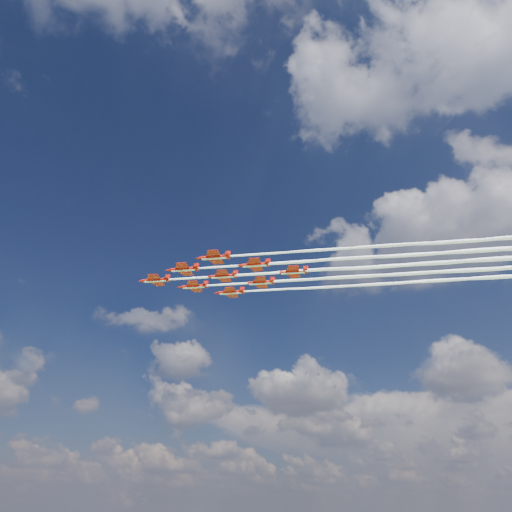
# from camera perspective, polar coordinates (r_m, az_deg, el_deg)

# --- Properties ---
(jet_lead) EXTENTS (143.03, 76.40, 2.57)m
(jet_lead) POSITION_cam_1_polar(r_m,az_deg,el_deg) (154.11, 16.70, -0.99)
(jet_lead) COLOR #BA130A
(jet_row2_port) EXTENTS (143.03, 76.40, 2.57)m
(jet_row2_port) POSITION_cam_1_polar(r_m,az_deg,el_deg) (150.74, 21.05, 0.37)
(jet_row2_port) COLOR #BA130A
(jet_row2_starb) EXTENTS (143.03, 76.40, 2.57)m
(jet_row2_starb) POSITION_cam_1_polar(r_m,az_deg,el_deg) (161.88, 20.22, -1.74)
(jet_row2_starb) COLOR #BA130A
(jet_row3_port) EXTENTS (143.03, 76.40, 2.57)m
(jet_row3_port) POSITION_cam_1_polar(r_m,az_deg,el_deg) (148.36, 25.58, 1.77)
(jet_row3_port) COLOR #BA130A
(jet_row3_centre) EXTENTS (143.03, 76.40, 2.57)m
(jet_row3_centre) POSITION_cam_1_polar(r_m,az_deg,el_deg) (159.16, 24.41, -0.46)
(jet_row3_centre) COLOR #BA130A
(jet_row3_starb) EXTENTS (143.03, 76.40, 2.57)m
(jet_row3_starb) POSITION_cam_1_polar(r_m,az_deg,el_deg) (170.24, 23.40, -2.40)
(jet_row3_starb) COLOR #BA130A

